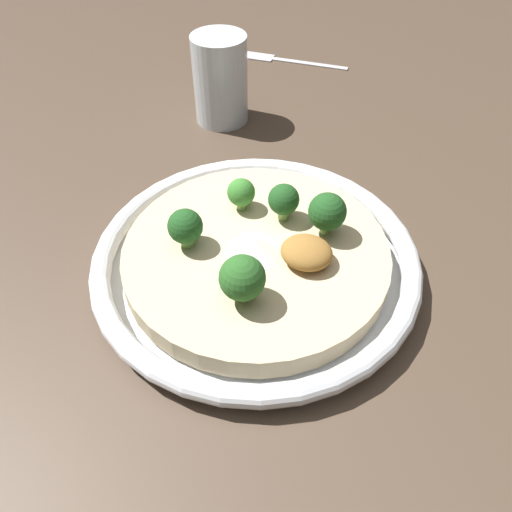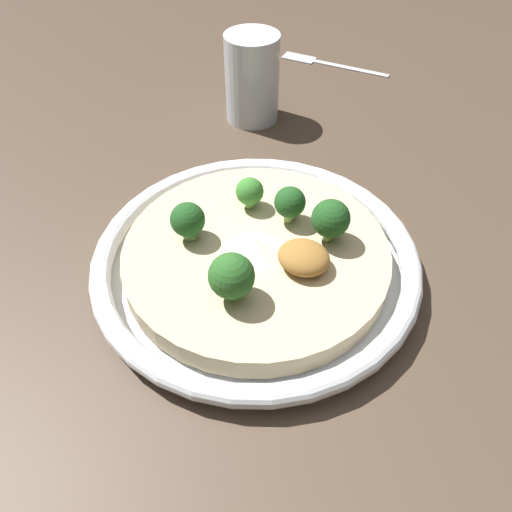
# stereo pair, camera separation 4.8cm
# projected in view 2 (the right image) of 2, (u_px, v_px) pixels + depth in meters

# --- Properties ---
(ground_plane) EXTENTS (6.00, 6.00, 0.00)m
(ground_plane) POSITION_uv_depth(u_px,v_px,m) (256.00, 271.00, 0.49)
(ground_plane) COLOR #47382B
(risotto_bowl) EXTENTS (0.31, 0.31, 0.03)m
(risotto_bowl) POSITION_uv_depth(u_px,v_px,m) (256.00, 259.00, 0.48)
(risotto_bowl) COLOR silver
(risotto_bowl) RESTS_ON ground_plane
(cheese_sprinkle) EXTENTS (0.05, 0.05, 0.02)m
(cheese_sprinkle) POSITION_uv_depth(u_px,v_px,m) (250.00, 243.00, 0.46)
(cheese_sprinkle) COLOR white
(cheese_sprinkle) RESTS_ON risotto_bowl
(crispy_onion_garnish) EXTENTS (0.05, 0.04, 0.02)m
(crispy_onion_garnish) POSITION_uv_depth(u_px,v_px,m) (302.00, 260.00, 0.44)
(crispy_onion_garnish) COLOR olive
(crispy_onion_garnish) RESTS_ON risotto_bowl
(broccoli_back_left) EXTENTS (0.04, 0.04, 0.05)m
(broccoli_back_left) POSITION_uv_depth(u_px,v_px,m) (232.00, 276.00, 0.41)
(broccoli_back_left) COLOR #759E4C
(broccoli_back_left) RESTS_ON risotto_bowl
(broccoli_left) EXTENTS (0.04, 0.04, 0.05)m
(broccoli_left) POSITION_uv_depth(u_px,v_px,m) (331.00, 219.00, 0.46)
(broccoli_left) COLOR #668E47
(broccoli_left) RESTS_ON risotto_bowl
(broccoli_front_left) EXTENTS (0.03, 0.03, 0.04)m
(broccoli_front_left) POSITION_uv_depth(u_px,v_px,m) (290.00, 203.00, 0.48)
(broccoli_front_left) COLOR #84A856
(broccoli_front_left) RESTS_ON risotto_bowl
(broccoli_front) EXTENTS (0.03, 0.03, 0.03)m
(broccoli_front) POSITION_uv_depth(u_px,v_px,m) (250.00, 192.00, 0.50)
(broccoli_front) COLOR #759E4C
(broccoli_front) RESTS_ON risotto_bowl
(broccoli_right) EXTENTS (0.03, 0.03, 0.04)m
(broccoli_right) POSITION_uv_depth(u_px,v_px,m) (188.00, 220.00, 0.46)
(broccoli_right) COLOR #668E47
(broccoli_right) RESTS_ON risotto_bowl
(drinking_glass) EXTENTS (0.07, 0.07, 0.11)m
(drinking_glass) POSITION_uv_depth(u_px,v_px,m) (252.00, 78.00, 0.66)
(drinking_glass) COLOR silver
(drinking_glass) RESTS_ON ground_plane
(fork_utensil) EXTENTS (0.18, 0.03, 0.00)m
(fork_utensil) POSITION_uv_depth(u_px,v_px,m) (323.00, 62.00, 0.81)
(fork_utensil) COLOR #B7B7BC
(fork_utensil) RESTS_ON ground_plane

